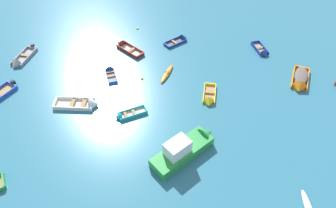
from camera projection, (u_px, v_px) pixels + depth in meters
rowboat_orange_outer_left at (300, 81)px, 33.30m from camera, size 2.53×4.77×1.52m
rowboat_maroon_midfield_left at (124, 46)px, 38.46m from camera, size 4.31×3.43×1.21m
rowboat_white_far_right at (87, 104)px, 30.93m from camera, size 4.77×2.07×1.45m
rowboat_deep_blue_back_row_left at (181, 40)px, 39.70m from camera, size 3.14×3.27×1.14m
rowboat_grey_foreground_center at (19, 62)px, 36.17m from camera, size 1.60×4.65×1.28m
rowboat_turquoise_near_right at (124, 115)px, 29.85m from camera, size 3.24×2.61×0.94m
rowboat_yellow_back_row_center at (209, 100)px, 31.46m from camera, size 1.29×3.50×1.14m
motor_launch_green_near_left at (186, 147)px, 26.37m from camera, size 5.65×6.27×2.49m
rowboat_blue_cluster_outer at (110, 72)px, 34.88m from camera, size 2.26×3.09×0.97m
kayak_orange_midfield_right at (167, 74)px, 34.59m from camera, size 1.25×3.56×0.33m
rowboat_deep_blue_back_row_right at (263, 52)px, 37.60m from camera, size 2.25×3.45×1.03m
mooring_buoy_outer_edge at (142, 79)px, 34.15m from camera, size 0.34×0.34×0.34m
mooring_buoy_between_boats_right at (138, 29)px, 41.93m from camera, size 0.40×0.40×0.40m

